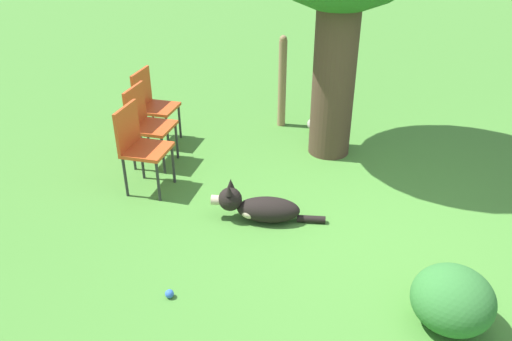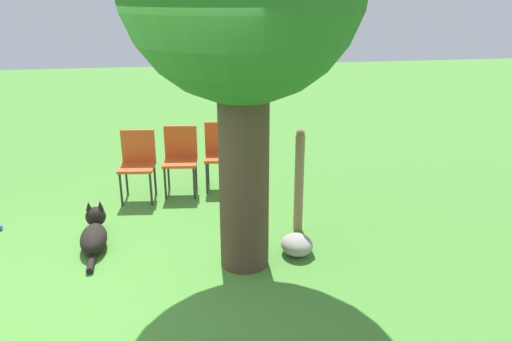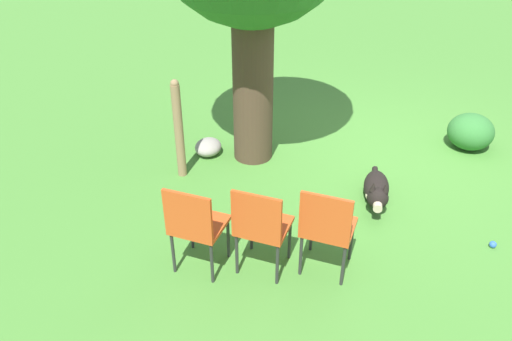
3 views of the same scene
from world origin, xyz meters
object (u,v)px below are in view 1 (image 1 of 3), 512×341
(red_chair_0, at_px, (139,143))
(fence_post, at_px, (282,82))
(tennis_ball, at_px, (169,294))
(red_chair_1, at_px, (146,120))
(red_chair_2, at_px, (151,102))
(dog, at_px, (259,207))

(red_chair_0, bearing_deg, fence_post, 62.11)
(tennis_ball, bearing_deg, red_chair_0, 114.92)
(fence_post, bearing_deg, red_chair_0, -125.03)
(red_chair_0, relative_size, red_chair_1, 1.00)
(red_chair_1, bearing_deg, red_chair_2, 108.90)
(dog, xyz_separation_m, red_chair_2, (-1.51, 1.54, 0.39))
(dog, distance_m, tennis_ball, 1.27)
(red_chair_1, xyz_separation_m, tennis_ball, (0.84, -2.12, -0.50))
(fence_post, bearing_deg, dog, -90.43)
(dog, xyz_separation_m, red_chair_1, (-1.39, 0.98, 0.39))
(tennis_ball, bearing_deg, fence_post, 80.59)
(red_chair_1, bearing_deg, tennis_ball, -61.20)
(fence_post, xyz_separation_m, red_chair_0, (-1.29, -1.84, -0.08))
(dog, xyz_separation_m, red_chair_0, (-1.27, 0.43, 0.39))
(red_chair_1, xyz_separation_m, red_chair_2, (-0.12, 0.56, 0.00))
(fence_post, height_order, red_chair_2, fence_post)
(dog, xyz_separation_m, tennis_ball, (-0.55, -1.14, -0.10))
(dog, height_order, fence_post, fence_post)
(dog, relative_size, red_chair_1, 1.19)
(red_chair_0, distance_m, red_chair_2, 1.14)
(fence_post, bearing_deg, red_chair_2, -154.49)
(red_chair_2, xyz_separation_m, tennis_ball, (0.96, -2.68, -0.50))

